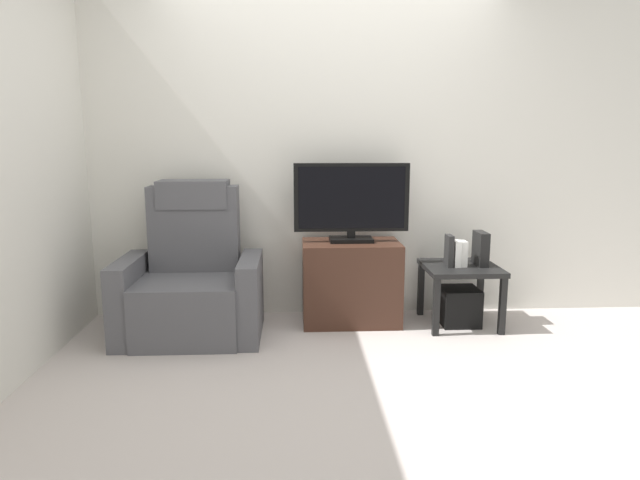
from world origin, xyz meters
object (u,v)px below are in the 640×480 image
object	(u,v)px
book_leftmost	(449,251)
game_console	(481,248)
subwoofer_box	(459,306)
television	(351,201)
book_rightmost	(463,254)
recliner_armchair	(192,282)
side_table	(461,275)
tv_stand	(351,282)
book_middle	(456,253)

from	to	relation	value
book_leftmost	game_console	size ratio (longest dim) A/B	0.94
subwoofer_box	book_leftmost	distance (m)	0.44
television	book_rightmost	size ratio (longest dim) A/B	4.52
book_leftmost	game_console	bearing A→B (deg)	6.98
recliner_armchair	book_leftmost	world-z (taller)	recliner_armchair
side_table	book_rightmost	size ratio (longest dim) A/B	2.87
tv_stand	recliner_armchair	xyz separation A→B (m)	(-1.15, -0.18, 0.06)
recliner_armchair	book_leftmost	distance (m)	1.88
recliner_armchair	side_table	xyz separation A→B (m)	(1.96, 0.09, 0.01)
tv_stand	television	bearing A→B (deg)	90.00
book_leftmost	book_rightmost	distance (m)	0.11
tv_stand	television	distance (m)	0.62
book_middle	game_console	distance (m)	0.19
tv_stand	book_middle	world-z (taller)	book_middle
subwoofer_box	book_middle	distance (m)	0.41
book_rightmost	television	bearing A→B (deg)	170.98
side_table	book_rightmost	world-z (taller)	book_rightmost
side_table	book_rightmost	distance (m)	0.17
tv_stand	subwoofer_box	xyz separation A→B (m)	(0.81, -0.09, -0.17)
television	subwoofer_box	world-z (taller)	television
tv_stand	side_table	size ratio (longest dim) A/B	1.34
game_console	side_table	bearing A→B (deg)	-176.05
television	recliner_armchair	xyz separation A→B (m)	(-1.15, -0.20, -0.55)
television	book_leftmost	xyz separation A→B (m)	(0.71, -0.13, -0.36)
tv_stand	recliner_armchair	bearing A→B (deg)	-171.01
recliner_armchair	side_table	bearing A→B (deg)	-3.05
subwoofer_box	book_leftmost	xyz separation A→B (m)	(-0.10, -0.02, 0.43)
tv_stand	book_middle	xyz separation A→B (m)	(0.76, -0.11, 0.24)
subwoofer_box	book_rightmost	xyz separation A→B (m)	(0.00, -0.02, 0.41)
subwoofer_box	book_middle	size ratio (longest dim) A/B	1.46
tv_stand	subwoofer_box	distance (m)	0.83
side_table	subwoofer_box	world-z (taller)	side_table
game_console	book_leftmost	bearing A→B (deg)	-173.02
tv_stand	recliner_armchair	world-z (taller)	recliner_armchair
book_middle	subwoofer_box	bearing A→B (deg)	23.79
subwoofer_box	book_rightmost	world-z (taller)	book_rightmost
subwoofer_box	game_console	distance (m)	0.46
tv_stand	side_table	distance (m)	0.82
tv_stand	side_table	world-z (taller)	tv_stand
side_table	book_middle	size ratio (longest dim) A/B	2.83
tv_stand	recliner_armchair	size ratio (longest dim) A/B	0.67
book_leftmost	game_console	distance (m)	0.25
book_middle	book_rightmost	world-z (taller)	book_middle
tv_stand	subwoofer_box	size ratio (longest dim) A/B	2.61
recliner_armchair	book_middle	world-z (taller)	recliner_armchair
book_rightmost	game_console	xyz separation A→B (m)	(0.14, 0.03, 0.03)
tv_stand	side_table	bearing A→B (deg)	-6.35
television	book_rightmost	world-z (taller)	television
recliner_armchair	game_console	world-z (taller)	recliner_armchair
recliner_armchair	tv_stand	bearing A→B (deg)	3.24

